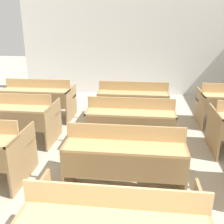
% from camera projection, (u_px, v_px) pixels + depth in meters
% --- Properties ---
extents(wall_back, '(6.63, 0.06, 2.81)m').
position_uv_depth(wall_back, '(142.00, 43.00, 7.04)').
color(wall_back, silver).
rests_on(wall_back, ground_plane).
extents(bench_second_center, '(1.35, 0.78, 0.85)m').
position_uv_depth(bench_second_center, '(125.00, 155.00, 3.06)').
color(bench_second_center, olive).
rests_on(bench_second_center, ground_plane).
extents(bench_third_left, '(1.35, 0.78, 0.85)m').
position_uv_depth(bench_third_left, '(14.00, 116.00, 4.37)').
color(bench_third_left, '#997B51').
rests_on(bench_third_left, ground_plane).
extents(bench_third_center, '(1.35, 0.78, 0.85)m').
position_uv_depth(bench_third_center, '(131.00, 121.00, 4.13)').
color(bench_third_center, '#94754B').
rests_on(bench_third_center, ground_plane).
extents(bench_back_left, '(1.35, 0.78, 0.85)m').
position_uv_depth(bench_back_left, '(40.00, 97.00, 5.42)').
color(bench_back_left, '#98794F').
rests_on(bench_back_left, ground_plane).
extents(bench_back_center, '(1.35, 0.78, 0.85)m').
position_uv_depth(bench_back_center, '(133.00, 101.00, 5.20)').
color(bench_back_center, olive).
rests_on(bench_back_center, ground_plane).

